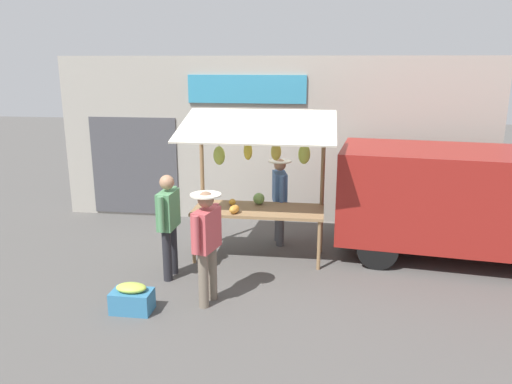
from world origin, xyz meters
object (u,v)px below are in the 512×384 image
market_stall (259,170)px  shopper_with_shopping_bag (207,239)px  produce_crate_near (132,299)px  shopper_with_ponytail (169,219)px  vendor_with_sunhat (280,194)px  parked_van (464,195)px

market_stall → shopper_with_shopping_bag: (0.47, 1.81, -0.59)m
shopper_with_shopping_bag → produce_crate_near: (0.97, 0.39, -0.77)m
market_stall → produce_crate_near: market_stall is taller
shopper_with_shopping_bag → produce_crate_near: 1.29m
market_stall → shopper_with_ponytail: (1.26, 1.02, -0.59)m
produce_crate_near → shopper_with_shopping_bag: bearing=-158.0°
market_stall → produce_crate_near: bearing=56.7°
market_stall → shopper_with_ponytail: market_stall is taller
vendor_with_sunhat → shopper_with_ponytail: shopper_with_ponytail is taller
market_stall → produce_crate_near: 2.96m
market_stall → parked_van: market_stall is taller
vendor_with_sunhat → parked_van: parked_van is taller
shopper_with_shopping_bag → vendor_with_sunhat: bearing=-3.3°
produce_crate_near → market_stall: bearing=-123.3°
vendor_with_sunhat → parked_van: (-3.13, 0.30, 0.18)m
shopper_with_ponytail → parked_van: bearing=-70.7°
market_stall → vendor_with_sunhat: market_stall is taller
parked_van → produce_crate_near: parked_van is taller
vendor_with_sunhat → shopper_with_shopping_bag: (0.77, 2.52, 0.02)m
market_stall → shopper_with_ponytail: size_ratio=1.52×
parked_van → produce_crate_near: bearing=35.4°
shopper_with_shopping_bag → shopper_with_ponytail: 1.11m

